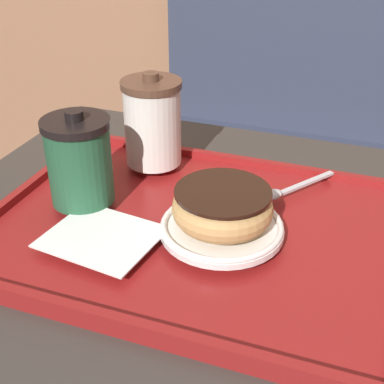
{
  "coord_description": "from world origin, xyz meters",
  "views": [
    {
      "loc": [
        0.17,
        -0.56,
        1.12
      ],
      "look_at": [
        -0.02,
        -0.02,
        0.79
      ],
      "focal_mm": 50.0,
      "sensor_mm": 36.0,
      "label": 1
    }
  ],
  "objects": [
    {
      "name": "cafe_table",
      "position": [
        0.0,
        0.0,
        0.54
      ],
      "size": [
        0.79,
        0.67,
        0.72
      ],
      "color": "#38332D",
      "rests_on": "ground_plane"
    },
    {
      "name": "plate_with_chocolate_donut",
      "position": [
        0.02,
        -0.03,
        0.75
      ],
      "size": [
        0.15,
        0.15,
        0.01
      ],
      "color": "white",
      "rests_on": "serving_tray"
    },
    {
      "name": "serving_tray",
      "position": [
        -0.02,
        -0.02,
        0.73
      ],
      "size": [
        0.52,
        0.39,
        0.02
      ],
      "color": "maroon",
      "rests_on": "cafe_table"
    },
    {
      "name": "booth_bench",
      "position": [
        0.21,
        0.87,
        0.32
      ],
      "size": [
        1.35,
        0.44,
        1.0
      ],
      "color": "#33384C",
      "rests_on": "ground_plane"
    },
    {
      "name": "napkin_paper",
      "position": [
        -0.11,
        -0.09,
        0.75
      ],
      "size": [
        0.14,
        0.13,
        0.0
      ],
      "rotation": [
        0.0,
        0.0,
        -0.13
      ],
      "color": "white",
      "rests_on": "serving_tray"
    },
    {
      "name": "coffee_cup_rear",
      "position": [
        -0.13,
        0.11,
        0.81
      ],
      "size": [
        0.09,
        0.09,
        0.14
      ],
      "color": "white",
      "rests_on": "serving_tray"
    },
    {
      "name": "coffee_cup_front",
      "position": [
        -0.18,
        -0.02,
        0.81
      ],
      "size": [
        0.09,
        0.09,
        0.13
      ],
      "color": "#235638",
      "rests_on": "serving_tray"
    },
    {
      "name": "spoon",
      "position": [
        0.07,
        0.08,
        0.75
      ],
      "size": [
        0.09,
        0.12,
        0.01
      ],
      "rotation": [
        0.0,
        0.0,
        4.11
      ],
      "color": "silver",
      "rests_on": "serving_tray"
    },
    {
      "name": "donut_chocolate_glazed",
      "position": [
        0.02,
        -0.03,
        0.78
      ],
      "size": [
        0.12,
        0.12,
        0.04
      ],
      "color": "tan",
      "rests_on": "plate_with_chocolate_donut"
    }
  ]
}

